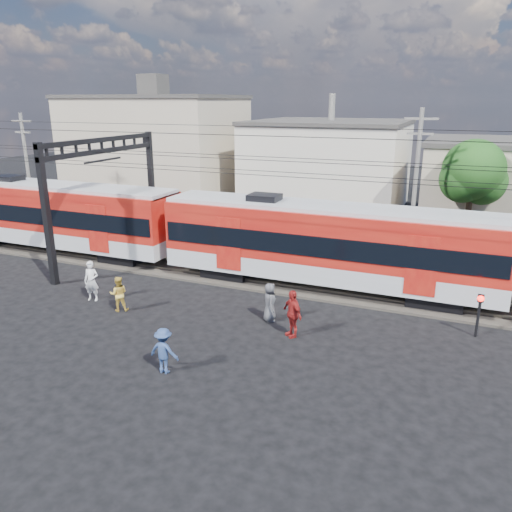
% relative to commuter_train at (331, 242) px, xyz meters
% --- Properties ---
extents(ground, '(120.00, 120.00, 0.00)m').
position_rel_commuter_train_xyz_m(ground, '(-2.97, -8.00, -2.40)').
color(ground, black).
rests_on(ground, ground).
extents(track_bed, '(70.00, 3.40, 0.12)m').
position_rel_commuter_train_xyz_m(track_bed, '(-2.97, 0.00, -2.34)').
color(track_bed, '#2D2823').
rests_on(track_bed, ground).
extents(rail_near, '(70.00, 0.12, 0.12)m').
position_rel_commuter_train_xyz_m(rail_near, '(-2.97, -0.75, -2.22)').
color(rail_near, '#59544C').
rests_on(rail_near, track_bed).
extents(rail_far, '(70.00, 0.12, 0.12)m').
position_rel_commuter_train_xyz_m(rail_far, '(-2.97, 0.75, -2.22)').
color(rail_far, '#59544C').
rests_on(rail_far, track_bed).
extents(commuter_train, '(50.30, 3.08, 4.17)m').
position_rel_commuter_train_xyz_m(commuter_train, '(0.00, 0.00, 0.00)').
color(commuter_train, black).
rests_on(commuter_train, ground).
extents(catenary, '(70.00, 9.30, 7.52)m').
position_rel_commuter_train_xyz_m(catenary, '(-11.62, -0.00, 2.73)').
color(catenary, black).
rests_on(catenary, ground).
extents(building_west, '(14.28, 10.20, 9.30)m').
position_rel_commuter_train_xyz_m(building_west, '(-19.97, 16.00, 2.25)').
color(building_west, '#B8A58C').
rests_on(building_west, ground).
extents(building_midwest, '(12.24, 12.24, 7.30)m').
position_rel_commuter_train_xyz_m(building_midwest, '(-4.97, 19.00, 1.25)').
color(building_midwest, beige).
rests_on(building_midwest, ground).
extents(utility_pole_mid, '(1.80, 0.24, 8.50)m').
position_rel_commuter_train_xyz_m(utility_pole_mid, '(3.03, 7.00, 2.13)').
color(utility_pole_mid, slate).
rests_on(utility_pole_mid, ground).
extents(utility_pole_west, '(1.80, 0.24, 8.00)m').
position_rel_commuter_train_xyz_m(utility_pole_west, '(-24.97, 6.00, 1.88)').
color(utility_pole_west, slate).
rests_on(utility_pole_west, ground).
extents(tree_near, '(3.82, 3.64, 6.72)m').
position_rel_commuter_train_xyz_m(tree_near, '(6.22, 10.09, 2.26)').
color(tree_near, '#382619').
rests_on(tree_near, ground).
extents(pedestrian_a, '(0.77, 0.59, 1.88)m').
position_rel_commuter_train_xyz_m(pedestrian_a, '(-9.78, -5.47, -1.46)').
color(pedestrian_a, silver).
rests_on(pedestrian_a, ground).
extents(pedestrian_b, '(0.96, 0.90, 1.57)m').
position_rel_commuter_train_xyz_m(pedestrian_b, '(-7.88, -6.01, -1.62)').
color(pedestrian_b, gold).
rests_on(pedestrian_b, ground).
extents(pedestrian_c, '(1.05, 0.61, 1.62)m').
position_rel_commuter_train_xyz_m(pedestrian_c, '(-3.22, -9.73, -1.59)').
color(pedestrian_c, navy).
rests_on(pedestrian_c, ground).
extents(pedestrian_d, '(1.18, 1.06, 1.92)m').
position_rel_commuter_train_xyz_m(pedestrian_d, '(-0.08, -5.49, -1.44)').
color(pedestrian_d, maroon).
rests_on(pedestrian_d, ground).
extents(pedestrian_e, '(0.85, 0.97, 1.66)m').
position_rel_commuter_train_xyz_m(pedestrian_e, '(-1.40, -4.47, -1.57)').
color(pedestrian_e, '#434447').
rests_on(pedestrian_e, ground).
extents(crossing_signal, '(0.26, 0.26, 1.78)m').
position_rel_commuter_train_xyz_m(crossing_signal, '(6.61, -2.81, -1.17)').
color(crossing_signal, black).
rests_on(crossing_signal, ground).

